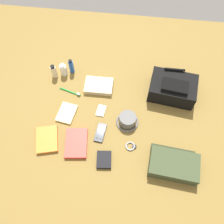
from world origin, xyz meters
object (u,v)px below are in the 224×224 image
at_px(bucket_hat, 128,120).
at_px(lotion_bottle, 54,71).
at_px(media_player, 101,111).
at_px(folded_towel, 99,86).
at_px(deodorant_spray, 71,66).
at_px(backpack, 173,88).
at_px(wallet, 104,160).
at_px(toothbrush, 71,92).
at_px(toothpaste_tube, 63,70).
at_px(wristwatch, 131,146).
at_px(cell_phone, 100,133).
at_px(travel_guidebook, 76,143).
at_px(paperback_novel, 47,139).
at_px(toiletry_pouch, 174,165).
at_px(notepad, 67,113).

height_order(bucket_hat, lotion_bottle, lotion_bottle).
height_order(media_player, folded_towel, folded_towel).
height_order(bucket_hat, deodorant_spray, deodorant_spray).
distance_m(backpack, wallet, 0.69).
xyz_separation_m(bucket_hat, wallet, (-0.12, -0.28, -0.02)).
xyz_separation_m(lotion_bottle, toothbrush, (0.15, -0.13, -0.05)).
relative_size(toothpaste_tube, wallet, 0.95).
distance_m(bucket_hat, wristwatch, 0.18).
xyz_separation_m(deodorant_spray, wallet, (0.33, -0.66, -0.05)).
height_order(bucket_hat, wristwatch, bucket_hat).
xyz_separation_m(backpack, toothbrush, (-0.71, -0.08, -0.06)).
bearing_deg(bucket_hat, cell_phone, -149.52).
relative_size(travel_guidebook, wallet, 1.96).
xyz_separation_m(media_player, folded_towel, (-0.04, 0.19, 0.01)).
bearing_deg(travel_guidebook, cell_phone, 33.09).
bearing_deg(cell_phone, paperback_novel, -165.04).
height_order(toiletry_pouch, bucket_hat, toiletry_pouch).
distance_m(cell_phone, wallet, 0.19).
bearing_deg(toiletry_pouch, paperback_novel, 174.32).
distance_m(toothpaste_tube, media_player, 0.43).
bearing_deg(folded_towel, wristwatch, -58.03).
distance_m(lotion_bottle, paperback_novel, 0.52).
distance_m(toiletry_pouch, wristwatch, 0.28).
xyz_separation_m(travel_guidebook, wristwatch, (0.35, 0.02, -0.01)).
relative_size(toiletry_pouch, folded_towel, 1.53).
bearing_deg(folded_towel, backpack, 0.79).
distance_m(media_player, folded_towel, 0.20).
bearing_deg(deodorant_spray, wallet, -63.43).
height_order(wallet, notepad, wallet).
xyz_separation_m(bucket_hat, toothbrush, (-0.42, 0.19, -0.03)).
bearing_deg(media_player, lotion_bottle, 145.89).
bearing_deg(bucket_hat, wristwatch, -77.61).
xyz_separation_m(toiletry_pouch, toothbrush, (-0.72, 0.46, -0.03)).
xyz_separation_m(paperback_novel, wallet, (0.38, -0.09, 0.00)).
bearing_deg(notepad, travel_guidebook, -53.60).
height_order(toiletry_pouch, wallet, toiletry_pouch).
xyz_separation_m(backpack, media_player, (-0.48, -0.20, -0.06)).
height_order(wristwatch, toothbrush, toothbrush).
distance_m(deodorant_spray, media_player, 0.41).
height_order(lotion_bottle, paperback_novel, lotion_bottle).
xyz_separation_m(lotion_bottle, folded_towel, (0.34, -0.06, -0.04)).
height_order(paperback_novel, wallet, same).
bearing_deg(toiletry_pouch, wallet, -178.50).
height_order(toiletry_pouch, cell_phone, toiletry_pouch).
bearing_deg(folded_towel, toothpaste_tube, 161.84).
bearing_deg(media_player, notepad, -168.34).
distance_m(paperback_novel, folded_towel, 0.52).
distance_m(paperback_novel, media_player, 0.41).
bearing_deg(deodorant_spray, toothpaste_tube, -149.84).
xyz_separation_m(toothpaste_tube, cell_phone, (0.34, -0.45, -0.04)).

